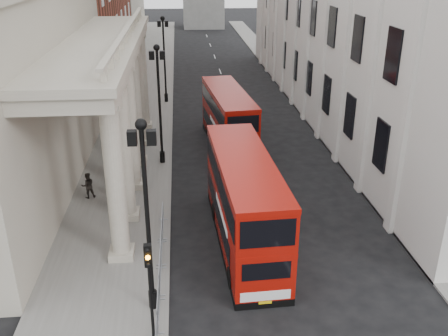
{
  "coord_description": "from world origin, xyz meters",
  "views": [
    {
      "loc": [
        0.87,
        -13.25,
        13.87
      ],
      "look_at": [
        3.11,
        11.99,
        2.94
      ],
      "focal_mm": 40.0,
      "sensor_mm": 36.0,
      "label": 1
    }
  ],
  "objects_px": {
    "traffic_light": "(149,276)",
    "bus_near": "(244,200)",
    "lamp_post_south": "(147,206)",
    "pedestrian_c": "(110,169)",
    "lamp_post_mid": "(159,97)",
    "bus_far": "(228,118)",
    "lamp_post_north": "(164,54)",
    "pedestrian_a": "(121,185)",
    "pedestrian_b": "(88,185)"
  },
  "relations": [
    {
      "from": "lamp_post_mid",
      "to": "bus_far",
      "type": "height_order",
      "value": "lamp_post_mid"
    },
    {
      "from": "lamp_post_mid",
      "to": "traffic_light",
      "type": "relative_size",
      "value": 1.93
    },
    {
      "from": "lamp_post_mid",
      "to": "pedestrian_a",
      "type": "bearing_deg",
      "value": -112.19
    },
    {
      "from": "lamp_post_south",
      "to": "lamp_post_north",
      "type": "relative_size",
      "value": 1.0
    },
    {
      "from": "lamp_post_mid",
      "to": "bus_far",
      "type": "relative_size",
      "value": 0.8
    },
    {
      "from": "lamp_post_mid",
      "to": "traffic_light",
      "type": "height_order",
      "value": "lamp_post_mid"
    },
    {
      "from": "lamp_post_south",
      "to": "lamp_post_north",
      "type": "height_order",
      "value": "same"
    },
    {
      "from": "bus_far",
      "to": "lamp_post_mid",
      "type": "bearing_deg",
      "value": -154.79
    },
    {
      "from": "lamp_post_north",
      "to": "lamp_post_south",
      "type": "bearing_deg",
      "value": -90.0
    },
    {
      "from": "bus_near",
      "to": "bus_far",
      "type": "xyz_separation_m",
      "value": [
        0.54,
        14.02,
        -0.13
      ]
    },
    {
      "from": "bus_far",
      "to": "pedestrian_c",
      "type": "height_order",
      "value": "bus_far"
    },
    {
      "from": "lamp_post_north",
      "to": "pedestrian_a",
      "type": "bearing_deg",
      "value": -96.1
    },
    {
      "from": "bus_far",
      "to": "lamp_post_north",
      "type": "bearing_deg",
      "value": 105.38
    },
    {
      "from": "bus_near",
      "to": "pedestrian_a",
      "type": "bearing_deg",
      "value": 139.17
    },
    {
      "from": "traffic_light",
      "to": "lamp_post_south",
      "type": "bearing_deg",
      "value": 92.84
    },
    {
      "from": "pedestrian_a",
      "to": "pedestrian_b",
      "type": "height_order",
      "value": "pedestrian_a"
    },
    {
      "from": "lamp_post_south",
      "to": "bus_near",
      "type": "distance_m",
      "value": 7.13
    },
    {
      "from": "traffic_light",
      "to": "pedestrian_b",
      "type": "height_order",
      "value": "traffic_light"
    },
    {
      "from": "lamp_post_south",
      "to": "pedestrian_c",
      "type": "relative_size",
      "value": 5.34
    },
    {
      "from": "lamp_post_north",
      "to": "pedestrian_c",
      "type": "xyz_separation_m",
      "value": [
        -3.29,
        -18.8,
        -4.01
      ]
    },
    {
      "from": "lamp_post_mid",
      "to": "bus_far",
      "type": "xyz_separation_m",
      "value": [
        5.01,
        3.0,
        -2.6
      ]
    },
    {
      "from": "lamp_post_south",
      "to": "lamp_post_mid",
      "type": "bearing_deg",
      "value": 90.0
    },
    {
      "from": "bus_near",
      "to": "pedestrian_a",
      "type": "distance_m",
      "value": 8.75
    },
    {
      "from": "lamp_post_south",
      "to": "bus_far",
      "type": "height_order",
      "value": "lamp_post_south"
    },
    {
      "from": "traffic_light",
      "to": "bus_near",
      "type": "height_order",
      "value": "bus_near"
    },
    {
      "from": "bus_far",
      "to": "lamp_post_south",
      "type": "bearing_deg",
      "value": -110.46
    },
    {
      "from": "lamp_post_south",
      "to": "pedestrian_c",
      "type": "distance_m",
      "value": 14.18
    },
    {
      "from": "pedestrian_b",
      "to": "pedestrian_c",
      "type": "bearing_deg",
      "value": -133.16
    },
    {
      "from": "bus_far",
      "to": "traffic_light",
      "type": "bearing_deg",
      "value": -108.84
    },
    {
      "from": "lamp_post_mid",
      "to": "lamp_post_north",
      "type": "relative_size",
      "value": 1.0
    },
    {
      "from": "lamp_post_mid",
      "to": "pedestrian_c",
      "type": "distance_m",
      "value": 5.9
    },
    {
      "from": "lamp_post_mid",
      "to": "lamp_post_south",
      "type": "bearing_deg",
      "value": -90.0
    },
    {
      "from": "lamp_post_north",
      "to": "bus_far",
      "type": "distance_m",
      "value": 14.17
    },
    {
      "from": "lamp_post_south",
      "to": "bus_near",
      "type": "relative_size",
      "value": 0.76
    },
    {
      "from": "lamp_post_north",
      "to": "pedestrian_b",
      "type": "distance_m",
      "value": 22.09
    },
    {
      "from": "lamp_post_south",
      "to": "pedestrian_a",
      "type": "height_order",
      "value": "lamp_post_south"
    },
    {
      "from": "lamp_post_north",
      "to": "bus_far",
      "type": "bearing_deg",
      "value": -68.93
    },
    {
      "from": "lamp_post_south",
      "to": "lamp_post_mid",
      "type": "relative_size",
      "value": 1.0
    },
    {
      "from": "pedestrian_c",
      "to": "pedestrian_a",
      "type": "bearing_deg",
      "value": -84.06
    },
    {
      "from": "bus_near",
      "to": "pedestrian_a",
      "type": "height_order",
      "value": "bus_near"
    },
    {
      "from": "bus_far",
      "to": "pedestrian_a",
      "type": "height_order",
      "value": "bus_far"
    },
    {
      "from": "lamp_post_south",
      "to": "lamp_post_north",
      "type": "xyz_separation_m",
      "value": [
        0.0,
        32.0,
        0.0
      ]
    },
    {
      "from": "lamp_post_north",
      "to": "traffic_light",
      "type": "bearing_deg",
      "value": -89.83
    },
    {
      "from": "bus_far",
      "to": "bus_near",
      "type": "bearing_deg",
      "value": -97.9
    },
    {
      "from": "lamp_post_mid",
      "to": "bus_far",
      "type": "bearing_deg",
      "value": 30.9
    },
    {
      "from": "lamp_post_north",
      "to": "bus_far",
      "type": "relative_size",
      "value": 0.8
    },
    {
      "from": "lamp_post_north",
      "to": "pedestrian_a",
      "type": "xyz_separation_m",
      "value": [
        -2.31,
        -21.68,
        -3.86
      ]
    },
    {
      "from": "bus_near",
      "to": "pedestrian_a",
      "type": "xyz_separation_m",
      "value": [
        -6.78,
        5.34,
        -1.39
      ]
    },
    {
      "from": "pedestrian_a",
      "to": "pedestrian_c",
      "type": "distance_m",
      "value": 3.04
    },
    {
      "from": "lamp_post_north",
      "to": "pedestrian_a",
      "type": "height_order",
      "value": "lamp_post_north"
    }
  ]
}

